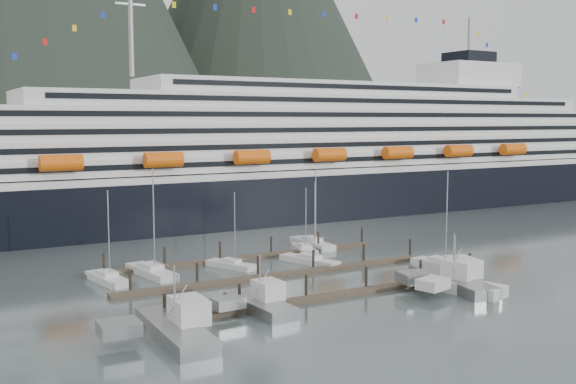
% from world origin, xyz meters
% --- Properties ---
extents(ground, '(1600.00, 1600.00, 0.00)m').
position_xyz_m(ground, '(0.00, 0.00, 0.00)').
color(ground, '#4B5957').
rests_on(ground, ground).
extents(cruise_ship, '(210.00, 30.40, 50.30)m').
position_xyz_m(cruise_ship, '(30.03, 54.94, 12.04)').
color(cruise_ship, black).
rests_on(cruise_ship, ground).
extents(dock_near, '(48.18, 2.28, 3.20)m').
position_xyz_m(dock_near, '(-4.93, -9.95, 0.31)').
color(dock_near, '#403329').
rests_on(dock_near, ground).
extents(dock_mid, '(48.18, 2.28, 3.20)m').
position_xyz_m(dock_mid, '(-4.93, 3.05, 0.31)').
color(dock_mid, '#403329').
rests_on(dock_mid, ground).
extents(dock_far, '(48.18, 2.28, 3.20)m').
position_xyz_m(dock_far, '(-4.93, 16.05, 0.31)').
color(dock_far, '#403329').
rests_on(dock_far, ground).
extents(sailboat_a, '(4.03, 9.33, 13.00)m').
position_xyz_m(sailboat_a, '(-27.00, 11.43, 0.42)').
color(sailboat_a, silver).
rests_on(sailboat_a, ground).
extents(sailboat_b, '(4.51, 11.21, 15.67)m').
position_xyz_m(sailboat_b, '(-20.55, 12.47, 0.44)').
color(sailboat_b, silver).
rests_on(sailboat_b, ground).
extents(sailboat_c, '(5.43, 8.41, 11.67)m').
position_xyz_m(sailboat_c, '(-8.78, 11.40, 0.39)').
color(sailboat_c, silver).
rests_on(sailboat_c, ground).
extents(sailboat_d, '(5.60, 10.51, 13.00)m').
position_xyz_m(sailboat_d, '(2.87, 8.21, 0.40)').
color(sailboat_d, silver).
rests_on(sailboat_d, ground).
extents(sailboat_f, '(4.38, 8.55, 11.17)m').
position_xyz_m(sailboat_f, '(6.73, 16.21, 0.40)').
color(sailboat_f, silver).
rests_on(sailboat_f, ground).
extents(sailboat_g, '(2.84, 11.15, 14.06)m').
position_xyz_m(sailboat_g, '(10.54, 19.99, 0.43)').
color(sailboat_g, silver).
rests_on(sailboat_g, ground).
extents(sailboat_h, '(4.08, 9.63, 14.83)m').
position_xyz_m(sailboat_h, '(18.00, -4.02, 0.44)').
color(sailboat_h, silver).
rests_on(sailboat_h, ground).
extents(trawler_a, '(10.72, 14.89, 8.19)m').
position_xyz_m(trawler_a, '(-27.17, -15.00, 1.00)').
color(trawler_a, gray).
rests_on(trawler_a, ground).
extents(trawler_b, '(8.59, 11.27, 7.18)m').
position_xyz_m(trawler_b, '(-15.41, -10.78, 0.91)').
color(trawler_b, gray).
rests_on(trawler_b, ground).
extents(trawler_c, '(11.30, 15.81, 7.88)m').
position_xyz_m(trawler_c, '(11.66, -13.17, 0.97)').
color(trawler_c, gray).
rests_on(trawler_c, ground).
extents(trawler_d, '(10.60, 13.60, 7.79)m').
position_xyz_m(trawler_d, '(10.53, -14.68, 0.97)').
color(trawler_d, silver).
rests_on(trawler_d, ground).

